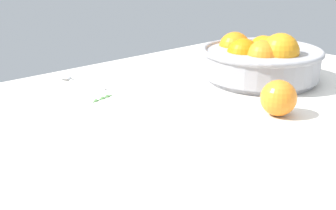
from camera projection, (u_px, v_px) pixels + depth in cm
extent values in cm
cube|color=silver|center=(175.00, 145.00, 71.86)|extent=(144.73, 96.97, 3.00)
cylinder|color=#99999E|center=(260.00, 78.00, 101.39)|extent=(23.92, 23.92, 1.20)
cylinder|color=#99999E|center=(261.00, 63.00, 100.26)|extent=(26.00, 26.00, 5.60)
torus|color=#99999E|center=(262.00, 51.00, 99.32)|extent=(27.20, 27.20, 1.20)
sphere|color=orange|center=(266.00, 55.00, 102.87)|extent=(6.60, 6.60, 6.60)
sphere|color=orange|center=(263.00, 50.00, 105.28)|extent=(6.84, 6.84, 6.84)
sphere|color=orange|center=(234.00, 48.00, 105.09)|extent=(7.53, 7.53, 7.53)
sphere|color=orange|center=(243.00, 55.00, 99.12)|extent=(7.39, 7.39, 7.39)
sphere|color=orange|center=(263.00, 57.00, 96.47)|extent=(7.45, 7.45, 7.45)
sphere|color=orange|center=(280.00, 52.00, 96.39)|extent=(8.24, 8.24, 8.24)
sphere|color=orange|center=(270.00, 52.00, 99.55)|extent=(7.18, 7.18, 7.18)
sphere|color=orange|center=(278.00, 98.00, 79.27)|extent=(6.55, 6.55, 6.55)
ellipsoid|color=silver|center=(65.00, 77.00, 102.08)|extent=(2.76, 3.54, 1.00)
cylinder|color=silver|center=(87.00, 84.00, 97.81)|extent=(2.68, 11.55, 0.70)
cylinder|color=#528D47|center=(103.00, 98.00, 88.99)|extent=(5.61, 1.71, 0.30)
sphere|color=#528D47|center=(98.00, 99.00, 87.82)|extent=(0.87, 0.87, 0.87)
sphere|color=#528D47|center=(103.00, 97.00, 88.94)|extent=(0.97, 0.97, 0.97)
sphere|color=#528D47|center=(107.00, 96.00, 90.06)|extent=(0.97, 0.97, 0.97)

